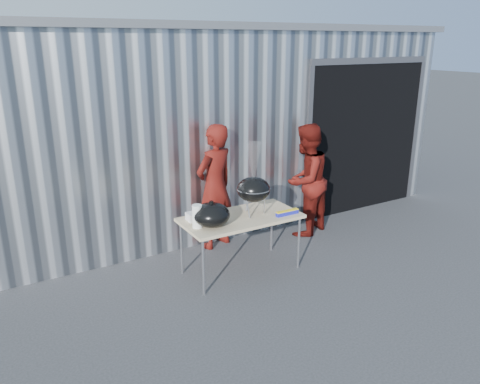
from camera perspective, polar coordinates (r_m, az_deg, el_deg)
ground at (r=5.57m, az=1.70°, el=-12.92°), size 80.00×80.00×0.00m
building at (r=9.39m, az=-8.54°, el=9.69°), size 8.20×6.20×3.10m
folding_table at (r=5.90m, az=0.10°, el=-3.37°), size 1.50×0.75×0.75m
kettle_grill at (r=5.83m, az=1.66°, el=1.14°), size 0.43×0.43×0.93m
grill_lid at (r=5.55m, az=-3.48°, el=-2.80°), size 0.44×0.44×0.32m
paper_towels at (r=5.52m, az=-5.24°, el=-2.97°), size 0.12×0.12×0.28m
white_tub at (r=5.78m, az=-5.51°, el=-2.97°), size 0.20×0.15×0.10m
foil_box at (r=5.96m, az=5.77°, el=-2.52°), size 0.32×0.06×0.06m
person_cook at (r=6.60m, az=-3.07°, el=0.63°), size 0.75×0.61×1.79m
person_bystander at (r=7.13m, az=7.99°, el=1.45°), size 1.01×0.91×1.71m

